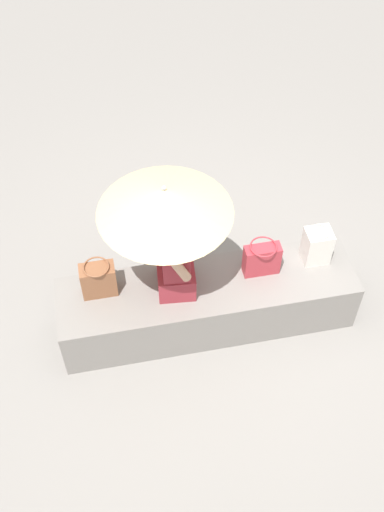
% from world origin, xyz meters
% --- Properties ---
extents(ground_plane, '(14.00, 14.00, 0.00)m').
position_xyz_m(ground_plane, '(0.00, 0.00, 0.00)').
color(ground_plane, gray).
extents(stone_bench, '(2.35, 0.59, 0.48)m').
position_xyz_m(stone_bench, '(0.00, 0.00, 0.24)').
color(stone_bench, gray).
rests_on(stone_bench, ground).
extents(person_seated, '(0.31, 0.49, 0.90)m').
position_xyz_m(person_seated, '(-0.24, 0.05, 0.87)').
color(person_seated, '#992D38').
rests_on(person_seated, stone_bench).
extents(parasol, '(0.95, 0.95, 1.02)m').
position_xyz_m(parasol, '(-0.30, 0.09, 1.37)').
color(parasol, '#B7B7BC').
rests_on(parasol, stone_bench).
extents(handbag_black, '(0.28, 0.21, 0.30)m').
position_xyz_m(handbag_black, '(0.44, 0.06, 0.63)').
color(handbag_black, '#B2333D').
rests_on(handbag_black, stone_bench).
extents(tote_bag_canvas, '(0.26, 0.20, 0.30)m').
position_xyz_m(tote_bag_canvas, '(-0.82, 0.10, 0.63)').
color(tote_bag_canvas, brown).
rests_on(tote_bag_canvas, stone_bench).
extents(shoulder_bag_spare, '(0.20, 0.17, 0.33)m').
position_xyz_m(shoulder_bag_spare, '(0.89, 0.10, 0.64)').
color(shoulder_bag_spare, silver).
rests_on(shoulder_bag_spare, stone_bench).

